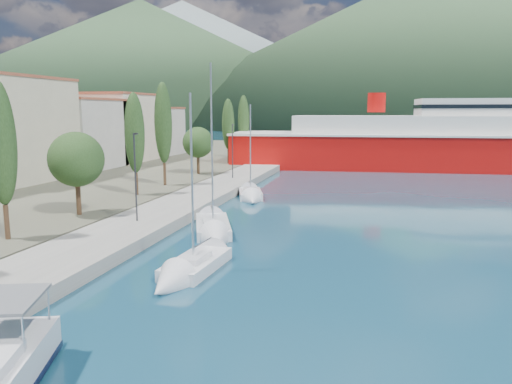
# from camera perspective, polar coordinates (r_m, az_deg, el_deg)

# --- Properties ---
(ground) EXTENTS (1400.00, 1400.00, 0.00)m
(ground) POSITION_cam_1_polar(r_m,az_deg,el_deg) (135.24, 10.98, 5.56)
(ground) COLOR navy
(quay) EXTENTS (5.00, 88.00, 0.80)m
(quay) POSITION_cam_1_polar(r_m,az_deg,el_deg) (44.59, -7.51, -1.07)
(quay) COLOR gray
(quay) RESTS_ON ground
(hills_far) EXTENTS (1480.00, 900.00, 180.00)m
(hills_far) POSITION_cam_1_polar(r_m,az_deg,el_deg) (650.68, 26.45, 14.41)
(hills_far) COLOR gray
(hills_far) RESTS_ON ground
(town_buildings) EXTENTS (9.20, 69.20, 11.30)m
(town_buildings) POSITION_cam_1_polar(r_m,az_deg,el_deg) (64.92, -23.27, 6.07)
(town_buildings) COLOR beige
(town_buildings) RESTS_ON land_strip
(tree_row) EXTENTS (4.03, 63.02, 10.53)m
(tree_row) POSITION_cam_1_polar(r_m,az_deg,el_deg) (50.00, -11.69, 6.19)
(tree_row) COLOR #47301E
(tree_row) RESTS_ON land_strip
(lamp_posts) EXTENTS (0.15, 49.67, 6.06)m
(lamp_posts) POSITION_cam_1_polar(r_m,az_deg,el_deg) (34.22, -14.34, 1.83)
(lamp_posts) COLOR #2D2D33
(lamp_posts) RESTS_ON quay
(sailboat_near) EXTENTS (2.58, 7.12, 10.04)m
(sailboat_near) POSITION_cam_1_polar(r_m,az_deg,el_deg) (25.44, -8.46, -9.32)
(sailboat_near) COLOR silver
(sailboat_near) RESTS_ON ground
(sailboat_mid) EXTENTS (5.21, 8.82, 12.36)m
(sailboat_mid) POSITION_cam_1_polar(r_m,az_deg,el_deg) (33.10, -4.82, -4.82)
(sailboat_mid) COLOR silver
(sailboat_mid) RESTS_ON ground
(sailboat_far) EXTENTS (4.06, 6.98, 9.77)m
(sailboat_far) POSITION_cam_1_polar(r_m,az_deg,el_deg) (47.02, -0.54, -0.61)
(sailboat_far) COLOR silver
(sailboat_far) RESTS_ON ground
(ferry) EXTENTS (58.78, 17.19, 11.51)m
(ferry) POSITION_cam_1_polar(r_m,az_deg,el_deg) (77.04, 19.56, 5.13)
(ferry) COLOR red
(ferry) RESTS_ON ground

